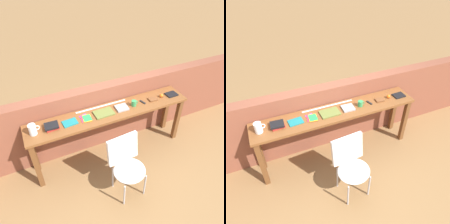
% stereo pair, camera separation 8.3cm
% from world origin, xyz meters
% --- Properties ---
extents(ground_plane, '(40.00, 40.00, 0.00)m').
position_xyz_m(ground_plane, '(0.00, 0.00, 0.00)').
color(ground_plane, olive).
extents(brick_wall_back, '(6.00, 0.20, 1.13)m').
position_xyz_m(brick_wall_back, '(0.00, 0.64, 0.56)').
color(brick_wall_back, brown).
rests_on(brick_wall_back, ground).
extents(sideboard, '(2.50, 0.44, 0.88)m').
position_xyz_m(sideboard, '(0.00, 0.30, 0.74)').
color(sideboard, brown).
rests_on(sideboard, ground).
extents(chair_white_moulded, '(0.47, 0.48, 0.89)m').
position_xyz_m(chair_white_moulded, '(-0.09, -0.41, 0.53)').
color(chair_white_moulded, white).
rests_on(chair_white_moulded, ground).
extents(pitcher_white, '(0.14, 0.10, 0.18)m').
position_xyz_m(pitcher_white, '(-1.11, 0.28, 0.96)').
color(pitcher_white, white).
rests_on(pitcher_white, sideboard).
extents(book_stack_leftmost, '(0.19, 0.16, 0.06)m').
position_xyz_m(book_stack_leftmost, '(-0.87, 0.29, 0.91)').
color(book_stack_leftmost, red).
rests_on(book_stack_leftmost, sideboard).
extents(magazine_cycling, '(0.21, 0.16, 0.01)m').
position_xyz_m(magazine_cycling, '(-0.62, 0.30, 0.89)').
color(magazine_cycling, '#19757A').
rests_on(magazine_cycling, sideboard).
extents(pamphlet_pile_colourful, '(0.17, 0.21, 0.01)m').
position_xyz_m(pamphlet_pile_colourful, '(-0.39, 0.29, 0.89)').
color(pamphlet_pile_colourful, purple).
rests_on(pamphlet_pile_colourful, sideboard).
extents(book_open_centre, '(0.29, 0.20, 0.02)m').
position_xyz_m(book_open_centre, '(-0.11, 0.29, 0.89)').
color(book_open_centre, olive).
rests_on(book_open_centre, sideboard).
extents(book_grey_hardcover, '(0.19, 0.17, 0.03)m').
position_xyz_m(book_grey_hardcover, '(0.18, 0.29, 0.89)').
color(book_grey_hardcover, '#9E9EA3').
rests_on(book_grey_hardcover, sideboard).
extents(mug, '(0.11, 0.08, 0.09)m').
position_xyz_m(mug, '(0.38, 0.28, 0.92)').
color(mug, '#338C4C').
rests_on(mug, sideboard).
extents(multitool_folded, '(0.05, 0.11, 0.02)m').
position_xyz_m(multitool_folded, '(0.54, 0.29, 0.89)').
color(multitool_folded, black).
rests_on(multitool_folded, sideboard).
extents(leather_journal_brown, '(0.14, 0.11, 0.02)m').
position_xyz_m(leather_journal_brown, '(0.73, 0.28, 0.89)').
color(leather_journal_brown, brown).
rests_on(leather_journal_brown, sideboard).
extents(sports_ball_small, '(0.06, 0.06, 0.06)m').
position_xyz_m(sports_ball_small, '(0.89, 0.29, 0.91)').
color(sports_ball_small, orange).
rests_on(sports_ball_small, sideboard).
extents(book_repair_rightmost, '(0.19, 0.15, 0.02)m').
position_xyz_m(book_repair_rightmost, '(1.08, 0.28, 0.89)').
color(book_repair_rightmost, black).
rests_on(book_repair_rightmost, sideboard).
extents(ruler_metal_back_edge, '(0.81, 0.03, 0.00)m').
position_xyz_m(ruler_metal_back_edge, '(-0.07, 0.47, 0.88)').
color(ruler_metal_back_edge, silver).
rests_on(ruler_metal_back_edge, sideboard).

